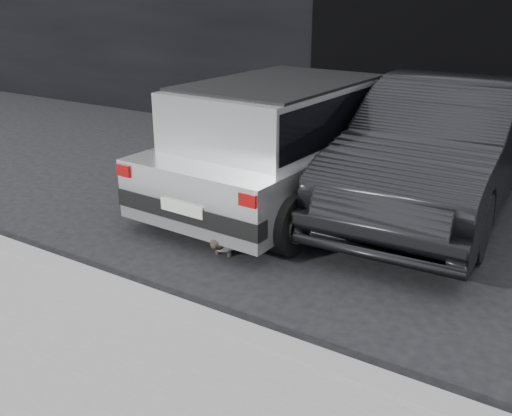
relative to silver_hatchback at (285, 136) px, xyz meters
The scene contains 9 objects.
ground 1.12m from the silver_hatchback, 124.69° to the right, with size 80.00×80.00×0.00m, color black.
building_facade 5.70m from the silver_hatchback, 83.60° to the left, with size 34.00×4.00×5.00m, color black.
garage_opening 3.50m from the silver_hatchback, 79.91° to the left, with size 4.00×0.10×2.60m, color black.
curb 3.33m from the silver_hatchback, 79.09° to the right, with size 18.00×0.25×0.12m, color gray.
sidewalk 4.48m from the silver_hatchback, 82.05° to the right, with size 18.00×2.20×0.11m, color gray.
silver_hatchback is the anchor object (origin of this frame).
second_car 2.00m from the silver_hatchback, 23.97° to the left, with size 1.75×5.02×1.65m, color black.
cat_siamese 1.97m from the silver_hatchback, 79.66° to the right, with size 0.37×0.87×0.30m.
cat_white 1.61m from the silver_hatchback, 137.97° to the right, with size 0.69×0.34×0.33m.
Camera 1 is at (4.04, -5.88, 2.69)m, focal length 40.00 mm.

